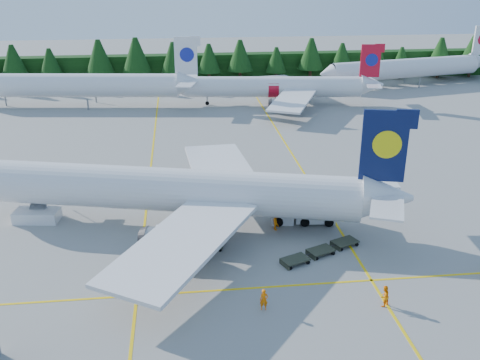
{
  "coord_description": "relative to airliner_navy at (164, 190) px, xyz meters",
  "views": [
    {
      "loc": [
        -9.86,
        -43.92,
        25.34
      ],
      "look_at": [
        -3.61,
        9.7,
        3.5
      ],
      "focal_mm": 40.0,
      "sensor_mm": 36.0,
      "label": 1
    }
  ],
  "objects": [
    {
      "name": "dolly_train",
      "position": [
        14.53,
        -7.94,
        -3.47
      ],
      "size": [
        8.32,
        5.1,
        0.14
      ],
      "rotation": [
        0.0,
        0.0,
        0.4
      ],
      "color": "#333627",
      "rests_on": "ground"
    },
    {
      "name": "airliner_navy",
      "position": [
        0.0,
        0.0,
        0.0
      ],
      "size": [
        44.11,
        35.85,
        13.07
      ],
      "rotation": [
        0.0,
        0.0,
        -0.25
      ],
      "color": "silver",
      "rests_on": "ground"
    },
    {
      "name": "taxi_stripe_a",
      "position": [
        -2.24,
        13.2,
        -3.92
      ],
      "size": [
        0.25,
        120.0,
        0.01
      ],
      "primitive_type": "cube",
      "color": "yellow",
      "rests_on": "ground"
    },
    {
      "name": "crew_a",
      "position": [
        7.86,
        -15.85,
        -3.03
      ],
      "size": [
        0.69,
        0.48,
        1.8
      ],
      "primitive_type": "imported",
      "rotation": [
        0.0,
        0.0,
        -0.08
      ],
      "color": "#FF6D05",
      "rests_on": "ground"
    },
    {
      "name": "treeline_hedge",
      "position": [
        11.76,
        75.2,
        -0.93
      ],
      "size": [
        220.0,
        4.0,
        6.0
      ],
      "primitive_type": "cube",
      "color": "black",
      "rests_on": "ground"
    },
    {
      "name": "crew_c",
      "position": [
        11.23,
        -2.48,
        -3.01
      ],
      "size": [
        0.64,
        0.84,
        1.84
      ],
      "primitive_type": "imported",
      "rotation": [
        0.0,
        0.0,
        1.75
      ],
      "color": "orange",
      "rests_on": "ground"
    },
    {
      "name": "airliner_red",
      "position": [
        19.34,
        49.5,
        -0.47
      ],
      "size": [
        39.57,
        32.4,
        11.52
      ],
      "rotation": [
        0.0,
        0.0,
        -0.11
      ],
      "color": "silver",
      "rests_on": "ground"
    },
    {
      "name": "uld_pair",
      "position": [
        3.0,
        -4.87,
        -2.71
      ],
      "size": [
        5.46,
        3.29,
        1.8
      ],
      "rotation": [
        0.0,
        0.0,
        -0.19
      ],
      "color": "#333627",
      "rests_on": "ground"
    },
    {
      "name": "airliner_far_right",
      "position": [
        51.19,
        63.48,
        -0.03
      ],
      "size": [
        42.2,
        12.37,
        12.42
      ],
      "rotation": [
        0.0,
        0.0,
        0.21
      ],
      "color": "silver",
      "rests_on": "ground"
    },
    {
      "name": "taxi_stripe_b",
      "position": [
        17.76,
        13.2,
        -3.92
      ],
      "size": [
        0.25,
        120.0,
        0.01
      ],
      "primitive_type": "cube",
      "color": "yellow",
      "rests_on": "ground"
    },
    {
      "name": "airstairs",
      "position": [
        -13.53,
        2.87,
        -3.03
      ],
      "size": [
        4.86,
        6.59,
        4.13
      ],
      "rotation": [
        0.0,
        0.0,
        -0.13
      ],
      "color": "silver",
      "rests_on": "ground"
    },
    {
      "name": "taxi_stripe_cross",
      "position": [
        11.76,
        -12.8,
        -3.92
      ],
      "size": [
        80.0,
        0.25,
        0.01
      ],
      "primitive_type": "cube",
      "color": "yellow",
      "rests_on": "ground"
    },
    {
      "name": "service_truck",
      "position": [
        14.43,
        -0.87,
        -2.35
      ],
      "size": [
        6.85,
        3.17,
        3.19
      ],
      "rotation": [
        0.0,
        0.0,
        -0.12
      ],
      "color": "white",
      "rests_on": "ground"
    },
    {
      "name": "ground",
      "position": [
        11.76,
        -6.8,
        -3.93
      ],
      "size": [
        320.0,
        320.0,
        0.0
      ],
      "primitive_type": "plane",
      "color": "gray",
      "rests_on": "ground"
    },
    {
      "name": "crew_b",
      "position": [
        17.44,
        -16.47,
        -3.02
      ],
      "size": [
        1.11,
        1.04,
        1.81
      ],
      "primitive_type": "imported",
      "rotation": [
        0.0,
        0.0,
        3.69
      ],
      "color": "orange",
      "rests_on": "ground"
    },
    {
      "name": "airliner_far_left",
      "position": [
        -18.14,
        52.98,
        0.15
      ],
      "size": [
        44.69,
        9.35,
        13.02
      ],
      "rotation": [
        0.0,
        0.0,
        -0.12
      ],
      "color": "silver",
      "rests_on": "ground"
    }
  ]
}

